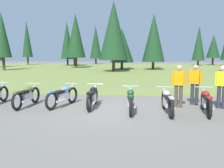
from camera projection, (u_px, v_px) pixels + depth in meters
name	position (u px, v px, depth m)	size (l,w,h in m)	color
ground_plane	(111.00, 109.00, 8.82)	(140.00, 140.00, 0.00)	slate
grass_moorland	(126.00, 69.00, 33.71)	(80.00, 44.00, 0.10)	olive
forest_treeline	(114.00, 40.00, 38.07)	(42.50, 27.56, 9.12)	#47331E
motorcycle_olive	(27.00, 96.00, 9.29)	(0.62, 2.10, 0.88)	black
motorcycle_sky_blue	(63.00, 96.00, 9.30)	(0.89, 2.02, 0.88)	black
motorcycle_black	(93.00, 96.00, 9.10)	(0.62, 2.10, 0.88)	black
motorcycle_british_green	(131.00, 100.00, 8.42)	(0.62, 2.10, 0.88)	black
motorcycle_silver	(167.00, 101.00, 8.19)	(0.62, 2.10, 0.88)	black
motorcycle_red	(206.00, 101.00, 8.17)	(0.62, 2.09, 0.88)	black
rider_with_back_turned	(222.00, 84.00, 8.86)	(0.50, 0.36, 1.67)	#2D2D38
rider_near_row_end	(195.00, 82.00, 9.54)	(0.50, 0.36, 1.67)	#2D2D38
rider_in_hivis_vest	(179.00, 83.00, 9.08)	(0.54, 0.30, 1.67)	#4C4233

